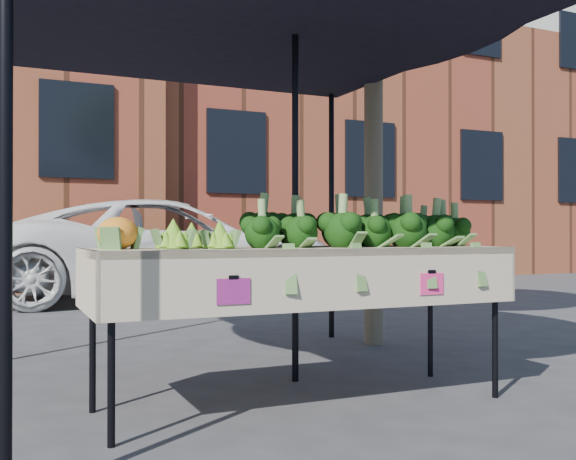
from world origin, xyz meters
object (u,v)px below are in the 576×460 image
object	(u,v)px
canopy	(242,174)
street_tree	(373,75)
table	(303,326)
vehicle	(171,121)

from	to	relation	value
canopy	street_tree	size ratio (longest dim) A/B	0.66
table	vehicle	world-z (taller)	vehicle
table	street_tree	bearing A→B (deg)	47.24
canopy	vehicle	size ratio (longest dim) A/B	0.60
table	vehicle	distance (m)	6.66
table	street_tree	distance (m)	2.91
table	vehicle	bearing A→B (deg)	82.25
table	vehicle	xyz separation A→B (m)	(0.85, 6.23, 2.20)
canopy	vehicle	distance (m)	5.82
vehicle	table	bearing A→B (deg)	179.96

